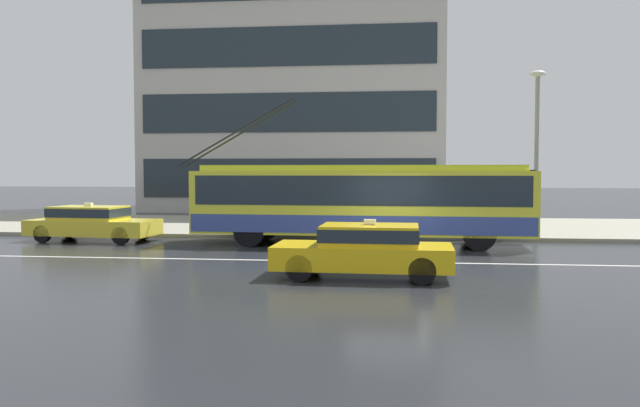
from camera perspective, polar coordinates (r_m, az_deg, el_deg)
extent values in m
plane|color=#232529|center=(19.19, 6.14, -4.71)|extent=(160.00, 160.00, 0.00)
cube|color=gray|center=(28.61, 6.25, -2.05)|extent=(80.00, 10.00, 0.14)
cube|color=silver|center=(18.00, 6.12, -5.20)|extent=(72.00, 0.14, 0.01)
cube|color=yellow|center=(21.96, 3.66, 0.13)|extent=(11.49, 2.92, 2.12)
cube|color=yellow|center=(21.93, 3.67, 3.16)|extent=(10.79, 2.65, 0.20)
cube|color=#1E2833|center=(21.94, 3.66, 1.24)|extent=(11.03, 2.93, 0.98)
cube|color=#364A98|center=(22.00, 3.65, -1.63)|extent=(11.37, 2.95, 0.59)
cube|color=#1E2833|center=(22.17, 18.37, 1.12)|extent=(0.21, 2.18, 1.06)
cube|color=black|center=(22.13, 18.00, 2.51)|extent=(0.23, 1.88, 0.28)
cylinder|color=black|center=(23.10, -7.06, 6.20)|extent=(4.12, 0.22, 2.32)
cylinder|color=black|center=(22.43, -7.55, 6.29)|extent=(4.12, 0.22, 2.32)
cylinder|color=black|center=(23.10, 13.52, -2.18)|extent=(1.05, 0.34, 1.04)
cylinder|color=black|center=(20.95, 14.01, -2.70)|extent=(1.05, 0.34, 1.04)
cylinder|color=black|center=(23.69, -4.94, -1.99)|extent=(1.05, 0.34, 1.04)
cylinder|color=black|center=(21.60, -6.31, -2.47)|extent=(1.05, 0.34, 1.04)
cube|color=gold|center=(24.58, -19.51, -2.00)|extent=(4.73, 2.21, 0.55)
cube|color=gold|center=(24.64, -19.89, -0.79)|extent=(2.60, 1.77, 0.48)
cube|color=#1E2833|center=(24.64, -19.89, -0.73)|extent=(2.65, 1.79, 0.31)
cube|color=silver|center=(24.62, -19.90, -0.07)|extent=(0.29, 0.18, 0.12)
cylinder|color=black|center=(24.56, -15.50, -2.40)|extent=(0.64, 0.25, 0.62)
cylinder|color=black|center=(23.15, -17.32, -2.75)|extent=(0.64, 0.25, 0.62)
cylinder|color=black|center=(26.08, -21.43, -2.19)|extent=(0.64, 0.25, 0.62)
cylinder|color=black|center=(24.75, -23.47, -2.50)|extent=(0.64, 0.25, 0.62)
cube|color=yellow|center=(15.32, 3.82, -4.71)|extent=(4.27, 1.90, 0.55)
cube|color=yellow|center=(15.24, 4.46, -2.80)|extent=(2.32, 1.59, 0.48)
cube|color=#1E2833|center=(15.24, 4.46, -2.71)|extent=(2.37, 1.61, 0.31)
cube|color=silver|center=(15.22, 4.46, -1.64)|extent=(0.28, 0.17, 0.12)
cylinder|color=black|center=(14.75, -1.85, -5.78)|extent=(0.63, 0.22, 0.62)
cylinder|color=black|center=(16.28, -0.87, -4.96)|extent=(0.63, 0.22, 0.62)
cylinder|color=black|center=(14.52, 9.08, -5.95)|extent=(0.63, 0.22, 0.62)
cylinder|color=black|center=(16.08, 9.00, -5.09)|extent=(0.63, 0.22, 0.62)
cylinder|color=gray|center=(24.29, 7.46, -0.06)|extent=(0.08, 0.08, 2.30)
cylinder|color=gray|center=(24.49, -0.99, -0.01)|extent=(0.08, 0.08, 2.30)
cylinder|color=gray|center=(25.70, 7.40, 0.11)|extent=(0.08, 0.08, 2.30)
cylinder|color=gray|center=(25.90, -0.59, 0.15)|extent=(0.08, 0.08, 2.30)
cube|color=#99ADB2|center=(25.73, 3.39, 0.23)|extent=(3.42, 0.04, 1.84)
cube|color=#B2B2B7|center=(25.00, 3.32, 2.78)|extent=(3.90, 1.71, 0.08)
cube|color=brown|center=(25.43, 3.35, -1.49)|extent=(2.52, 0.36, 0.08)
cylinder|color=#545452|center=(26.11, 12.68, -1.52)|extent=(0.14, 0.14, 0.82)
cylinder|color=#545452|center=(26.25, 12.84, -1.50)|extent=(0.14, 0.14, 0.82)
cylinder|color=#2E282C|center=(26.14, 12.77, 0.05)|extent=(0.50, 0.50, 0.60)
sphere|color=#E0947A|center=(26.12, 12.78, 0.97)|extent=(0.23, 0.23, 0.23)
cone|color=#2F8E49|center=(26.00, 12.67, 1.62)|extent=(1.41, 1.41, 0.31)
cylinder|color=#333333|center=(26.02, 12.66, 0.43)|extent=(0.02, 0.02, 0.78)
cylinder|color=brown|center=(26.27, -5.92, -1.45)|extent=(0.14, 0.14, 0.81)
cylinder|color=brown|center=(26.40, -6.14, -1.43)|extent=(0.14, 0.14, 0.81)
cylinder|color=#48362B|center=(26.29, -6.04, 0.04)|extent=(0.51, 0.51, 0.55)
sphere|color=#E1988C|center=(26.28, -6.04, 0.88)|extent=(0.22, 0.22, 0.22)
cylinder|color=black|center=(24.96, -3.99, -1.70)|extent=(0.14, 0.14, 0.79)
cylinder|color=black|center=(24.80, -3.97, -1.73)|extent=(0.14, 0.14, 0.79)
cylinder|color=navy|center=(24.83, -3.99, -0.16)|extent=(0.43, 0.43, 0.56)
sphere|color=#E3B367|center=(24.81, -3.99, 0.75)|extent=(0.24, 0.24, 0.24)
cone|color=#259155|center=(24.68, -3.98, 1.43)|extent=(1.58, 1.58, 0.31)
cylinder|color=#333333|center=(24.70, -3.98, 0.20)|extent=(0.02, 0.02, 0.75)
cylinder|color=#2C394E|center=(24.43, 8.20, -1.72)|extent=(0.14, 0.14, 0.88)
cylinder|color=#2C394E|center=(24.51, 8.52, -1.70)|extent=(0.14, 0.14, 0.88)
cylinder|color=#405853|center=(24.42, 8.37, 0.06)|extent=(0.49, 0.49, 0.63)
sphere|color=tan|center=(24.40, 8.38, 1.07)|extent=(0.24, 0.24, 0.24)
cone|color=red|center=(24.46, 8.62, 1.78)|extent=(1.37, 1.37, 0.28)
cylinder|color=#333333|center=(24.47, 8.61, 0.52)|extent=(0.02, 0.02, 0.80)
cylinder|color=gray|center=(25.26, 18.71, 3.99)|extent=(0.16, 0.16, 5.88)
ellipsoid|color=silver|center=(25.51, 18.82, 10.88)|extent=(0.60, 0.32, 0.24)
cube|color=#B3AFAC|center=(43.52, -1.90, 12.28)|extent=(18.55, 10.36, 19.25)
cube|color=#1E2833|center=(37.79, -3.03, 2.27)|extent=(17.44, 0.06, 2.31)
cube|color=#1E2833|center=(37.94, -3.05, 8.09)|extent=(17.44, 0.06, 2.31)
cube|color=#1E2833|center=(38.48, -3.07, 13.81)|extent=(17.44, 0.06, 2.31)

